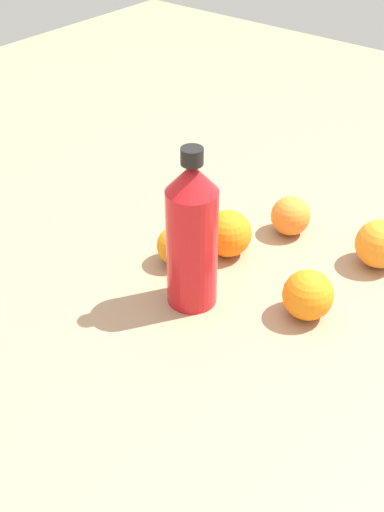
# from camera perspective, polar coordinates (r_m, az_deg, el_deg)

# --- Properties ---
(ground_plane) EXTENTS (2.40, 2.40, 0.00)m
(ground_plane) POSITION_cam_1_polar(r_m,az_deg,el_deg) (0.99, 2.02, -3.20)
(ground_plane) COLOR #9E7F60
(water_bottle) EXTENTS (0.07, 0.07, 0.25)m
(water_bottle) POSITION_cam_1_polar(r_m,az_deg,el_deg) (0.91, -0.00, 1.85)
(water_bottle) COLOR red
(water_bottle) RESTS_ON ground_plane
(orange_0) EXTENTS (0.08, 0.08, 0.08)m
(orange_0) POSITION_cam_1_polar(r_m,az_deg,el_deg) (1.05, 3.19, 1.99)
(orange_0) COLOR orange
(orange_0) RESTS_ON ground_plane
(orange_1) EXTENTS (0.06, 0.06, 0.06)m
(orange_1) POSITION_cam_1_polar(r_m,az_deg,el_deg) (1.04, -1.36, 0.92)
(orange_1) COLOR orange
(orange_1) RESTS_ON ground_plane
(orange_2) EXTENTS (0.07, 0.07, 0.07)m
(orange_2) POSITION_cam_1_polar(r_m,az_deg,el_deg) (1.12, 8.81, 3.46)
(orange_2) COLOR orange
(orange_2) RESTS_ON ground_plane
(orange_3) EXTENTS (0.07, 0.07, 0.07)m
(orange_3) POSITION_cam_1_polar(r_m,az_deg,el_deg) (0.94, 10.16, -3.39)
(orange_3) COLOR orange
(orange_3) RESTS_ON ground_plane
(orange_4) EXTENTS (0.08, 0.08, 0.08)m
(orange_4) POSITION_cam_1_polar(r_m,az_deg,el_deg) (1.07, 16.20, 1.04)
(orange_4) COLOR orange
(orange_4) RESTS_ON ground_plane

